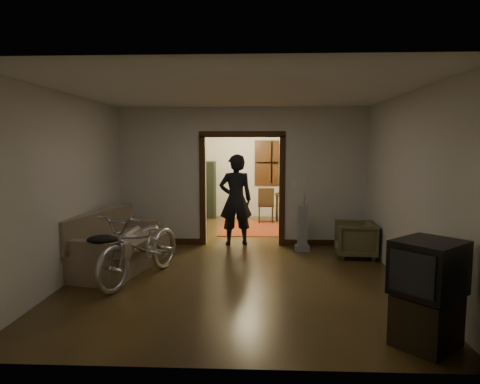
# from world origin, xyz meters

# --- Properties ---
(floor) EXTENTS (5.00, 8.50, 0.01)m
(floor) POSITION_xyz_m (0.00, 0.00, 0.00)
(floor) COLOR #32230F
(floor) RESTS_ON ground
(ceiling) EXTENTS (5.00, 8.50, 0.01)m
(ceiling) POSITION_xyz_m (0.00, 0.00, 2.80)
(ceiling) COLOR white
(ceiling) RESTS_ON floor
(wall_back) EXTENTS (5.00, 0.02, 2.80)m
(wall_back) POSITION_xyz_m (0.00, 4.25, 1.40)
(wall_back) COLOR beige
(wall_back) RESTS_ON floor
(wall_left) EXTENTS (0.02, 8.50, 2.80)m
(wall_left) POSITION_xyz_m (-2.50, 0.00, 1.40)
(wall_left) COLOR beige
(wall_left) RESTS_ON floor
(wall_right) EXTENTS (0.02, 8.50, 2.80)m
(wall_right) POSITION_xyz_m (2.50, 0.00, 1.40)
(wall_right) COLOR beige
(wall_right) RESTS_ON floor
(partition_wall) EXTENTS (5.00, 0.14, 2.80)m
(partition_wall) POSITION_xyz_m (0.00, 0.75, 1.40)
(partition_wall) COLOR beige
(partition_wall) RESTS_ON floor
(door_casing) EXTENTS (1.74, 0.20, 2.32)m
(door_casing) POSITION_xyz_m (0.00, 0.75, 1.10)
(door_casing) COLOR #321B0B
(door_casing) RESTS_ON floor
(far_window) EXTENTS (0.98, 0.06, 1.28)m
(far_window) POSITION_xyz_m (0.70, 4.21, 1.55)
(far_window) COLOR black
(far_window) RESTS_ON wall_back
(chandelier) EXTENTS (0.24, 0.24, 0.24)m
(chandelier) POSITION_xyz_m (0.00, 2.50, 2.35)
(chandelier) COLOR #FFE0A5
(chandelier) RESTS_ON ceiling
(light_switch) EXTENTS (0.08, 0.01, 0.12)m
(light_switch) POSITION_xyz_m (1.05, 0.68, 1.25)
(light_switch) COLOR silver
(light_switch) RESTS_ON partition_wall
(sofa) EXTENTS (1.29, 2.19, 0.95)m
(sofa) POSITION_xyz_m (-1.96, -1.07, 0.47)
(sofa) COLOR #72634C
(sofa) RESTS_ON floor
(rolled_paper) EXTENTS (0.10, 0.79, 0.10)m
(rolled_paper) POSITION_xyz_m (-1.86, -0.77, 0.53)
(rolled_paper) COLOR beige
(rolled_paper) RESTS_ON sofa
(jacket) EXTENTS (0.46, 0.34, 0.13)m
(jacket) POSITION_xyz_m (-1.91, -1.98, 0.68)
(jacket) COLOR black
(jacket) RESTS_ON sofa
(bicycle) EXTENTS (1.31, 2.12, 1.05)m
(bicycle) POSITION_xyz_m (-1.43, -1.70, 0.53)
(bicycle) COLOR silver
(bicycle) RESTS_ON floor
(armchair) EXTENTS (0.78, 0.76, 0.65)m
(armchair) POSITION_xyz_m (2.11, -0.18, 0.33)
(armchair) COLOR brown
(armchair) RESTS_ON floor
(tv_stand) EXTENTS (0.78, 0.77, 0.52)m
(tv_stand) POSITION_xyz_m (2.04, -3.70, 0.26)
(tv_stand) COLOR black
(tv_stand) RESTS_ON floor
(crt_tv) EXTENTS (0.85, 0.84, 0.55)m
(crt_tv) POSITION_xyz_m (2.04, -3.70, 0.82)
(crt_tv) COLOR black
(crt_tv) RESTS_ON tv_stand
(vacuum) EXTENTS (0.30, 0.25, 0.90)m
(vacuum) POSITION_xyz_m (1.18, 0.23, 0.45)
(vacuum) COLOR gray
(vacuum) RESTS_ON floor
(person) EXTENTS (0.76, 0.59, 1.86)m
(person) POSITION_xyz_m (-0.13, 0.70, 0.93)
(person) COLOR black
(person) RESTS_ON floor
(oriental_rug) EXTENTS (1.50, 1.97, 0.01)m
(oriental_rug) POSITION_xyz_m (0.15, 2.42, 0.01)
(oriental_rug) COLOR maroon
(oriental_rug) RESTS_ON floor
(locker) EXTENTS (0.88, 0.62, 1.60)m
(locker) POSITION_xyz_m (-1.30, 4.03, 0.80)
(locker) COLOR black
(locker) RESTS_ON floor
(globe) EXTENTS (0.26, 0.26, 0.26)m
(globe) POSITION_xyz_m (-1.30, 4.03, 1.94)
(globe) COLOR #1E5972
(globe) RESTS_ON locker
(desk) EXTENTS (1.07, 0.76, 0.71)m
(desk) POSITION_xyz_m (1.27, 3.67, 0.36)
(desk) COLOR black
(desk) RESTS_ON floor
(desk_chair) EXTENTS (0.42, 0.42, 0.93)m
(desk_chair) POSITION_xyz_m (0.53, 3.28, 0.47)
(desk_chair) COLOR black
(desk_chair) RESTS_ON floor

